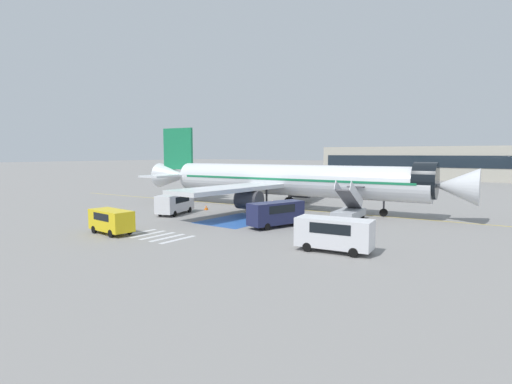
{
  "coord_description": "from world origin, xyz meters",
  "views": [
    {
      "loc": [
        25.64,
        -41.21,
        6.77
      ],
      "look_at": [
        -1.66,
        -3.41,
        2.22
      ],
      "focal_mm": 28.0,
      "sensor_mm": 36.0,
      "label": 1
    }
  ],
  "objects_px": {
    "fuel_tanker": "(307,182)",
    "ground_crew_1": "(301,209)",
    "ground_crew_0": "(273,207)",
    "airliner": "(286,180)",
    "traffic_cone_0": "(292,211)",
    "boarding_stairs_forward": "(349,211)",
    "traffic_cone_1": "(206,207)",
    "service_van_0": "(175,202)",
    "service_van_3": "(111,220)",
    "service_van_1": "(276,212)",
    "terminal_building": "(469,163)",
    "service_van_2": "(334,232)"
  },
  "relations": [
    {
      "from": "service_van_0",
      "to": "service_van_1",
      "type": "relative_size",
      "value": 0.98
    },
    {
      "from": "service_van_2",
      "to": "ground_crew_0",
      "type": "distance_m",
      "value": 16.32
    },
    {
      "from": "service_van_1",
      "to": "traffic_cone_1",
      "type": "distance_m",
      "value": 13.63
    },
    {
      "from": "airliner",
      "to": "ground_crew_0",
      "type": "height_order",
      "value": "airliner"
    },
    {
      "from": "airliner",
      "to": "boarding_stairs_forward",
      "type": "relative_size",
      "value": 7.77
    },
    {
      "from": "ground_crew_0",
      "to": "traffic_cone_1",
      "type": "height_order",
      "value": "ground_crew_0"
    },
    {
      "from": "ground_crew_0",
      "to": "terminal_building",
      "type": "relative_size",
      "value": 0.02
    },
    {
      "from": "airliner",
      "to": "service_van_3",
      "type": "height_order",
      "value": "airliner"
    },
    {
      "from": "airliner",
      "to": "traffic_cone_0",
      "type": "bearing_deg",
      "value": 36.93
    },
    {
      "from": "service_van_3",
      "to": "traffic_cone_1",
      "type": "height_order",
      "value": "service_van_3"
    },
    {
      "from": "fuel_tanker",
      "to": "traffic_cone_0",
      "type": "distance_m",
      "value": 26.57
    },
    {
      "from": "boarding_stairs_forward",
      "to": "traffic_cone_1",
      "type": "bearing_deg",
      "value": -174.96
    },
    {
      "from": "fuel_tanker",
      "to": "service_van_2",
      "type": "xyz_separation_m",
      "value": [
        22.43,
        -37.39,
        -0.27
      ]
    },
    {
      "from": "service_van_1",
      "to": "terminal_building",
      "type": "relative_size",
      "value": 0.08
    },
    {
      "from": "service_van_0",
      "to": "service_van_1",
      "type": "bearing_deg",
      "value": -16.48
    },
    {
      "from": "service_van_3",
      "to": "ground_crew_1",
      "type": "xyz_separation_m",
      "value": [
        8.6,
        16.98,
        -0.31
      ]
    },
    {
      "from": "traffic_cone_1",
      "to": "traffic_cone_0",
      "type": "bearing_deg",
      "value": 19.54
    },
    {
      "from": "traffic_cone_0",
      "to": "ground_crew_1",
      "type": "bearing_deg",
      "value": -38.27
    },
    {
      "from": "boarding_stairs_forward",
      "to": "service_van_0",
      "type": "relative_size",
      "value": 0.95
    },
    {
      "from": "service_van_0",
      "to": "service_van_2",
      "type": "distance_m",
      "value": 22.27
    },
    {
      "from": "ground_crew_0",
      "to": "ground_crew_1",
      "type": "height_order",
      "value": "ground_crew_0"
    },
    {
      "from": "service_van_1",
      "to": "terminal_building",
      "type": "bearing_deg",
      "value": -75.77
    },
    {
      "from": "ground_crew_1",
      "to": "service_van_2",
      "type": "bearing_deg",
      "value": -3.93
    },
    {
      "from": "boarding_stairs_forward",
      "to": "fuel_tanker",
      "type": "distance_m",
      "value": 30.65
    },
    {
      "from": "boarding_stairs_forward",
      "to": "service_van_3",
      "type": "distance_m",
      "value": 22.57
    },
    {
      "from": "ground_crew_0",
      "to": "ground_crew_1",
      "type": "bearing_deg",
      "value": -2.94
    },
    {
      "from": "airliner",
      "to": "service_van_1",
      "type": "relative_size",
      "value": 7.21
    },
    {
      "from": "terminal_building",
      "to": "traffic_cone_0",
      "type": "bearing_deg",
      "value": -95.5
    },
    {
      "from": "traffic_cone_1",
      "to": "service_van_1",
      "type": "bearing_deg",
      "value": -19.05
    },
    {
      "from": "airliner",
      "to": "service_van_0",
      "type": "xyz_separation_m",
      "value": [
        -7.62,
        -10.98,
        -2.16
      ]
    },
    {
      "from": "traffic_cone_1",
      "to": "terminal_building",
      "type": "relative_size",
      "value": 0.01
    },
    {
      "from": "service_van_3",
      "to": "ground_crew_0",
      "type": "bearing_deg",
      "value": 165.24
    },
    {
      "from": "terminal_building",
      "to": "service_van_0",
      "type": "bearing_deg",
      "value": -101.93
    },
    {
      "from": "airliner",
      "to": "fuel_tanker",
      "type": "bearing_deg",
      "value": -162.86
    },
    {
      "from": "ground_crew_0",
      "to": "service_van_1",
      "type": "bearing_deg",
      "value": -71.96
    },
    {
      "from": "airliner",
      "to": "traffic_cone_0",
      "type": "distance_m",
      "value": 5.18
    },
    {
      "from": "service_van_1",
      "to": "traffic_cone_1",
      "type": "bearing_deg",
      "value": -1.93
    },
    {
      "from": "ground_crew_0",
      "to": "traffic_cone_0",
      "type": "bearing_deg",
      "value": 51.37
    },
    {
      "from": "service_van_0",
      "to": "traffic_cone_1",
      "type": "relative_size",
      "value": 9.74
    },
    {
      "from": "fuel_tanker",
      "to": "ground_crew_1",
      "type": "distance_m",
      "value": 28.97
    },
    {
      "from": "fuel_tanker",
      "to": "service_van_3",
      "type": "height_order",
      "value": "fuel_tanker"
    },
    {
      "from": "airliner",
      "to": "service_van_0",
      "type": "height_order",
      "value": "airliner"
    },
    {
      "from": "airliner",
      "to": "terminal_building",
      "type": "bearing_deg",
      "value": 167.46
    },
    {
      "from": "airliner",
      "to": "fuel_tanker",
      "type": "xyz_separation_m",
      "value": [
        -8.44,
        21.05,
        -1.86
      ]
    },
    {
      "from": "terminal_building",
      "to": "service_van_1",
      "type": "bearing_deg",
      "value": -92.89
    },
    {
      "from": "airliner",
      "to": "ground_crew_0",
      "type": "relative_size",
      "value": 24.86
    },
    {
      "from": "service_van_0",
      "to": "ground_crew_1",
      "type": "height_order",
      "value": "service_van_0"
    },
    {
      "from": "fuel_tanker",
      "to": "ground_crew_0",
      "type": "bearing_deg",
      "value": 17.68
    },
    {
      "from": "traffic_cone_0",
      "to": "terminal_building",
      "type": "relative_size",
      "value": 0.01
    },
    {
      "from": "airliner",
      "to": "service_van_2",
      "type": "distance_m",
      "value": 21.61
    }
  ]
}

